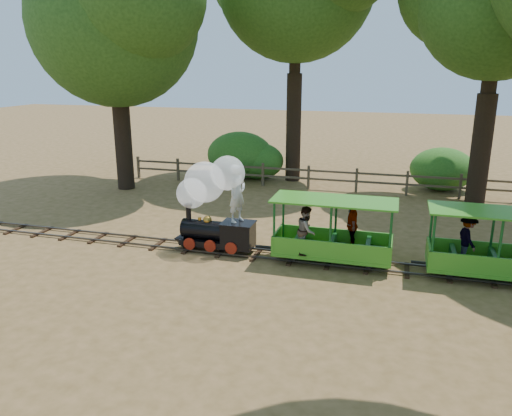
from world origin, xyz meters
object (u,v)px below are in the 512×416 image
(locomotive, at_px, (212,197))
(fence, at_px, (332,177))
(carriage_front, at_px, (331,235))
(carriage_rear, at_px, (494,251))

(locomotive, xyz_separation_m, fence, (2.30, 7.92, -0.99))
(locomotive, relative_size, carriage_front, 0.87)
(carriage_front, relative_size, carriage_rear, 1.00)
(carriage_rear, height_order, fence, carriage_rear)
(locomotive, height_order, carriage_rear, locomotive)
(carriage_front, xyz_separation_m, fence, (-1.02, 8.01, -0.21))
(fence, bearing_deg, carriage_rear, -58.13)
(carriage_rear, bearing_deg, locomotive, 179.64)
(carriage_rear, bearing_deg, fence, 121.87)
(carriage_rear, relative_size, fence, 0.18)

